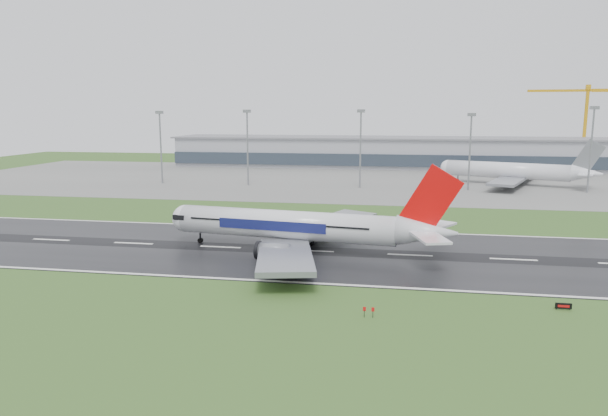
# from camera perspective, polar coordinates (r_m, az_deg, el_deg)

# --- Properties ---
(ground) EXTENTS (520.00, 520.00, 0.00)m
(ground) POSITION_cam_1_polar(r_m,az_deg,el_deg) (113.96, 10.90, -4.84)
(ground) COLOR #2D501D
(ground) RESTS_ON ground
(runway) EXTENTS (400.00, 45.00, 0.10)m
(runway) POSITION_cam_1_polar(r_m,az_deg,el_deg) (113.95, 10.90, -4.82)
(runway) COLOR black
(runway) RESTS_ON ground
(apron) EXTENTS (400.00, 130.00, 0.08)m
(apron) POSITION_cam_1_polar(r_m,az_deg,el_deg) (237.02, 10.39, 2.79)
(apron) COLOR slate
(apron) RESTS_ON ground
(terminal) EXTENTS (240.00, 36.00, 15.00)m
(terminal) POSITION_cam_1_polar(r_m,az_deg,el_deg) (296.05, 10.33, 5.62)
(terminal) COLOR gray
(terminal) RESTS_ON ground
(main_airliner) EXTENTS (68.44, 65.96, 18.04)m
(main_airliner) POSITION_cam_1_polar(r_m,az_deg,el_deg) (113.12, 0.09, -0.04)
(main_airliner) COLOR silver
(main_airliner) RESTS_ON runway
(parked_airliner) EXTENTS (78.10, 75.62, 18.11)m
(parked_airliner) POSITION_cam_1_polar(r_m,az_deg,el_deg) (234.22, 20.89, 4.46)
(parked_airliner) COLOR silver
(parked_airliner) RESTS_ON apron
(tower_crane) EXTENTS (43.20, 4.10, 42.72)m
(tower_crane) POSITION_cam_1_polar(r_m,az_deg,el_deg) (324.62, 27.05, 7.53)
(tower_crane) COLOR orange
(tower_crane) RESTS_ON ground
(runway_sign) EXTENTS (2.31, 0.37, 1.04)m
(runway_sign) POSITION_cam_1_polar(r_m,az_deg,el_deg) (90.41, 25.25, -9.19)
(runway_sign) COLOR black
(runway_sign) RESTS_ON ground
(floodmast_0) EXTENTS (0.64, 0.64, 27.98)m
(floodmast_0) POSITION_cam_1_polar(r_m,az_deg,el_deg) (231.17, -14.58, 5.93)
(floodmast_0) COLOR gray
(floodmast_0) RESTS_ON ground
(floodmast_1) EXTENTS (0.64, 0.64, 28.44)m
(floodmast_1) POSITION_cam_1_polar(r_m,az_deg,el_deg) (218.79, -5.86, 6.05)
(floodmast_1) COLOR gray
(floodmast_1) RESTS_ON ground
(floodmast_2) EXTENTS (0.64, 0.64, 28.49)m
(floodmast_2) POSITION_cam_1_polar(r_m,az_deg,el_deg) (211.26, 5.85, 5.92)
(floodmast_2) COLOR gray
(floodmast_2) RESTS_ON ground
(floodmast_3) EXTENTS (0.64, 0.64, 27.17)m
(floodmast_3) POSITION_cam_1_polar(r_m,az_deg,el_deg) (212.38, 16.76, 5.40)
(floodmast_3) COLOR gray
(floodmast_3) RESTS_ON ground
(floodmast_4) EXTENTS (0.64, 0.64, 29.57)m
(floodmast_4) POSITION_cam_1_polar(r_m,az_deg,el_deg) (221.15, 27.52, 5.18)
(floodmast_4) COLOR gray
(floodmast_4) RESTS_ON ground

